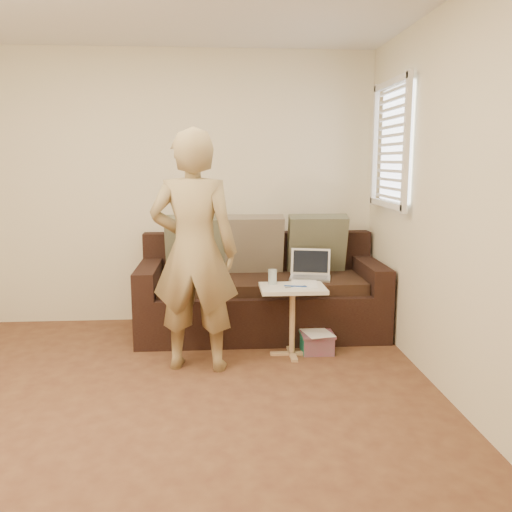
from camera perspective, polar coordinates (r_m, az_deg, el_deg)
name	(u,v)px	position (r m, az deg, el deg)	size (l,w,h in m)	color
floor	(139,427)	(3.46, -12.16, -17.17)	(4.50, 4.50, 0.00)	#4F2B1D
wall_back	(167,189)	(5.33, -9.36, 7.01)	(4.00, 4.00, 0.00)	beige
wall_right	(479,207)	(3.42, 22.41, 4.76)	(4.50, 4.50, 0.00)	beige
window_blinds	(392,144)	(4.78, 14.07, 11.31)	(0.12, 0.88, 1.08)	white
sofa	(261,287)	(4.97, 0.52, -3.27)	(2.20, 0.95, 0.85)	black
pillow_left	(195,245)	(5.10, -6.41, 1.19)	(0.55, 0.14, 0.55)	#50533D
pillow_mid	(254,244)	(5.09, -0.21, 1.23)	(0.55, 0.14, 0.55)	#6A604C
pillow_right	(317,244)	(5.17, 6.43, 1.31)	(0.55, 0.14, 0.55)	#50533D
laptop_silver	(310,279)	(4.89, 5.70, -2.40)	(0.36, 0.26, 0.24)	#B7BABC
laptop_white	(205,279)	(4.90, -5.40, -2.38)	(0.30, 0.22, 0.22)	white
person	(194,251)	(4.04, -6.53, 0.48)	(0.66, 0.45, 1.81)	#9B9154
side_table	(292,321)	(4.43, 3.83, -6.82)	(0.52, 0.36, 0.57)	silver
drinking_glass	(272,277)	(4.42, 1.74, -2.21)	(0.07, 0.07, 0.12)	silver
scissors	(295,286)	(4.32, 4.17, -3.20)	(0.18, 0.10, 0.02)	silver
paper_on_table	(304,284)	(4.44, 5.09, -2.95)	(0.21, 0.30, 0.00)	white
striped_box	(317,342)	(4.57, 6.40, -8.96)	(0.27, 0.27, 0.17)	#CE1E5B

